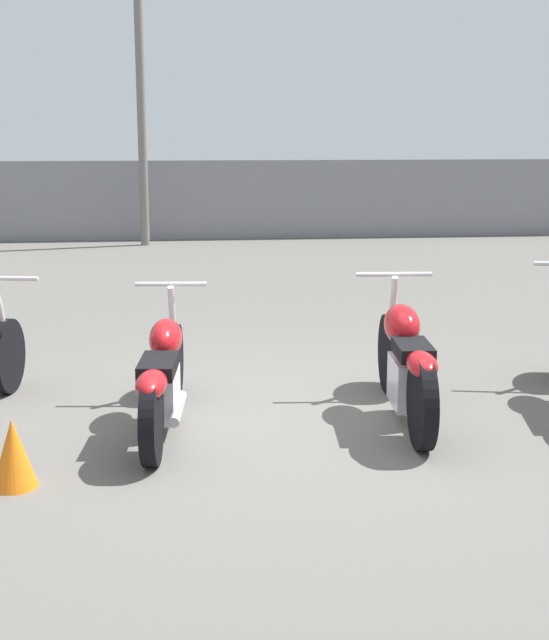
% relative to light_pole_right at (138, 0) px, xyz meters
% --- Properties ---
extents(ground_plane, '(60.00, 60.00, 0.00)m').
position_rel_light_pole_right_xyz_m(ground_plane, '(1.37, -10.28, -4.31)').
color(ground_plane, '#5B5954').
extents(fence_back, '(40.00, 0.04, 1.51)m').
position_rel_light_pole_right_xyz_m(fence_back, '(1.37, 0.78, -3.55)').
color(fence_back, gray).
rests_on(fence_back, ground_plane).
extents(light_pole_right, '(0.70, 0.35, 7.26)m').
position_rel_light_pole_right_xyz_m(light_pole_right, '(0.00, 0.00, 0.00)').
color(light_pole_right, slate).
rests_on(light_pole_right, ground_plane).
extents(motorcycle_slot_1, '(0.56, 2.11, 0.95)m').
position_rel_light_pole_right_xyz_m(motorcycle_slot_1, '(0.51, -10.39, -3.92)').
color(motorcycle_slot_1, black).
rests_on(motorcycle_slot_1, ground_plane).
extents(motorcycle_slot_2, '(0.60, 2.00, 1.00)m').
position_rel_light_pole_right_xyz_m(motorcycle_slot_2, '(2.29, -10.36, -3.88)').
color(motorcycle_slot_2, black).
rests_on(motorcycle_slot_2, ground_plane).
extents(traffic_cone_far, '(0.27, 0.27, 0.43)m').
position_rel_light_pole_right_xyz_m(traffic_cone_far, '(-0.36, -11.39, -4.09)').
color(traffic_cone_far, orange).
rests_on(traffic_cone_far, ground_plane).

